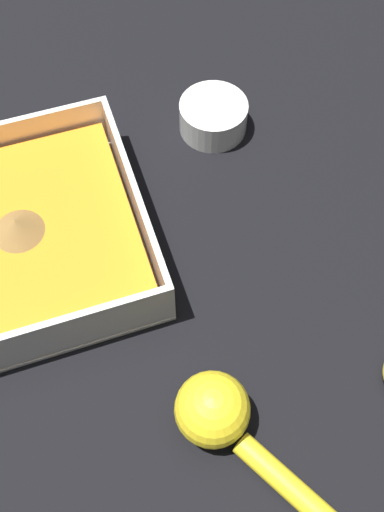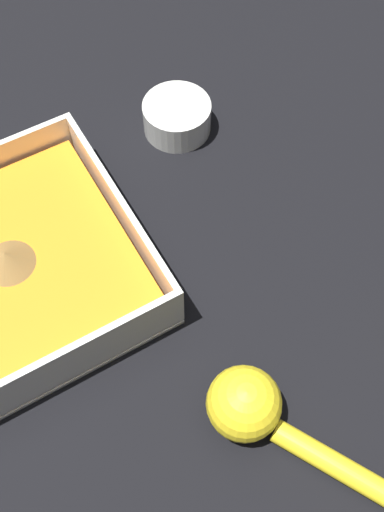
% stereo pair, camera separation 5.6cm
% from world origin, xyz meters
% --- Properties ---
extents(ground_plane, '(4.00, 4.00, 0.00)m').
position_xyz_m(ground_plane, '(0.00, 0.00, 0.00)').
color(ground_plane, black).
extents(square_dish, '(0.24, 0.24, 0.06)m').
position_xyz_m(square_dish, '(0.02, 0.01, 0.02)').
color(square_dish, silver).
rests_on(square_dish, ground_plane).
extents(spice_bowl, '(0.08, 0.08, 0.04)m').
position_xyz_m(spice_bowl, '(0.11, -0.22, 0.02)').
color(spice_bowl, silver).
rests_on(spice_bowl, ground_plane).
extents(lemon_squeezer, '(0.17, 0.12, 0.06)m').
position_xyz_m(lemon_squeezer, '(-0.21, -0.11, 0.03)').
color(lemon_squeezer, yellow).
rests_on(lemon_squeezer, ground_plane).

